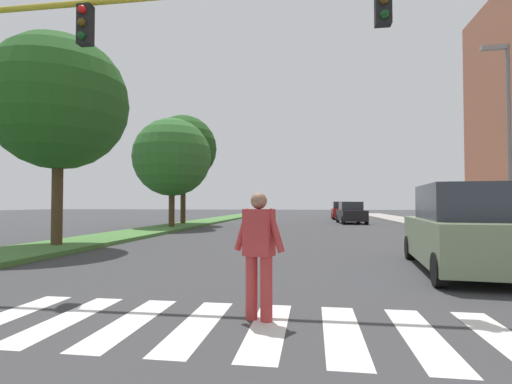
{
  "coord_description": "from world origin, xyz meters",
  "views": [
    {
      "loc": [
        0.56,
        3.24,
        1.54
      ],
      "look_at": [
        -2.23,
        21.97,
        2.11
      ],
      "focal_mm": 26.92,
      "sensor_mm": 36.0,
      "label": 1
    }
  ],
  "objects_px": {
    "pedestrian_performer": "(259,250)",
    "street_lamp_right": "(506,124)",
    "traffic_light_gantry": "(88,59)",
    "tree_mid": "(59,102)",
    "sedan_distant": "(341,211)",
    "suv_crossing": "(463,231)",
    "sedan_midblock": "(351,213)",
    "tree_far": "(172,157)",
    "tree_distant": "(183,149)"
  },
  "relations": [
    {
      "from": "pedestrian_performer",
      "to": "street_lamp_right",
      "type": "bearing_deg",
      "value": 53.14
    },
    {
      "from": "traffic_light_gantry",
      "to": "street_lamp_right",
      "type": "bearing_deg",
      "value": 36.97
    },
    {
      "from": "tree_mid",
      "to": "sedan_distant",
      "type": "bearing_deg",
      "value": 66.88
    },
    {
      "from": "suv_crossing",
      "to": "sedan_midblock",
      "type": "distance_m",
      "value": 21.32
    },
    {
      "from": "suv_crossing",
      "to": "pedestrian_performer",
      "type": "bearing_deg",
      "value": -134.3
    },
    {
      "from": "tree_far",
      "to": "sedan_distant",
      "type": "distance_m",
      "value": 20.05
    },
    {
      "from": "suv_crossing",
      "to": "sedan_midblock",
      "type": "height_order",
      "value": "suv_crossing"
    },
    {
      "from": "traffic_light_gantry",
      "to": "tree_far",
      "type": "bearing_deg",
      "value": 105.01
    },
    {
      "from": "tree_mid",
      "to": "tree_far",
      "type": "distance_m",
      "value": 10.59
    },
    {
      "from": "sedan_midblock",
      "to": "sedan_distant",
      "type": "bearing_deg",
      "value": 91.06
    },
    {
      "from": "street_lamp_right",
      "to": "suv_crossing",
      "type": "xyz_separation_m",
      "value": [
        -3.97,
        -6.55,
        -3.66
      ]
    },
    {
      "from": "tree_mid",
      "to": "sedan_distant",
      "type": "relative_size",
      "value": 1.75
    },
    {
      "from": "tree_mid",
      "to": "pedestrian_performer",
      "type": "distance_m",
      "value": 11.23
    },
    {
      "from": "traffic_light_gantry",
      "to": "sedan_distant",
      "type": "height_order",
      "value": "traffic_light_gantry"
    },
    {
      "from": "sedan_midblock",
      "to": "tree_distant",
      "type": "bearing_deg",
      "value": -159.59
    },
    {
      "from": "tree_mid",
      "to": "tree_distant",
      "type": "height_order",
      "value": "tree_distant"
    },
    {
      "from": "tree_mid",
      "to": "suv_crossing",
      "type": "height_order",
      "value": "tree_mid"
    },
    {
      "from": "pedestrian_performer",
      "to": "suv_crossing",
      "type": "relative_size",
      "value": 0.35
    },
    {
      "from": "tree_distant",
      "to": "sedan_midblock",
      "type": "height_order",
      "value": "tree_distant"
    },
    {
      "from": "street_lamp_right",
      "to": "sedan_midblock",
      "type": "xyz_separation_m",
      "value": [
        -4.38,
        14.76,
        -3.81
      ]
    },
    {
      "from": "suv_crossing",
      "to": "sedan_midblock",
      "type": "bearing_deg",
      "value": 91.1
    },
    {
      "from": "street_lamp_right",
      "to": "pedestrian_performer",
      "type": "distance_m",
      "value": 13.87
    },
    {
      "from": "tree_far",
      "to": "traffic_light_gantry",
      "type": "xyz_separation_m",
      "value": [
        4.17,
        -15.54,
        0.03
      ]
    },
    {
      "from": "tree_distant",
      "to": "tree_far",
      "type": "bearing_deg",
      "value": -81.74
    },
    {
      "from": "tree_mid",
      "to": "pedestrian_performer",
      "type": "xyz_separation_m",
      "value": [
        7.91,
        -6.86,
        -4.08
      ]
    },
    {
      "from": "tree_mid",
      "to": "tree_far",
      "type": "xyz_separation_m",
      "value": [
        0.05,
        10.57,
        -0.63
      ]
    },
    {
      "from": "traffic_light_gantry",
      "to": "street_lamp_right",
      "type": "distance_m",
      "value": 14.67
    },
    {
      "from": "traffic_light_gantry",
      "to": "sedan_distant",
      "type": "xyz_separation_m",
      "value": [
        7.19,
        31.68,
        -3.62
      ]
    },
    {
      "from": "sedan_distant",
      "to": "tree_distant",
      "type": "bearing_deg",
      "value": -133.36
    },
    {
      "from": "tree_mid",
      "to": "tree_far",
      "type": "relative_size",
      "value": 1.08
    },
    {
      "from": "sedan_midblock",
      "to": "sedan_distant",
      "type": "height_order",
      "value": "sedan_distant"
    },
    {
      "from": "tree_mid",
      "to": "traffic_light_gantry",
      "type": "xyz_separation_m",
      "value": [
        4.22,
        -4.97,
        -0.59
      ]
    },
    {
      "from": "tree_mid",
      "to": "sedan_midblock",
      "type": "distance_m",
      "value": 22.31
    },
    {
      "from": "tree_far",
      "to": "suv_crossing",
      "type": "relative_size",
      "value": 1.39
    },
    {
      "from": "tree_mid",
      "to": "traffic_light_gantry",
      "type": "bearing_deg",
      "value": -49.68
    },
    {
      "from": "sedan_distant",
      "to": "sedan_midblock",
      "type": "bearing_deg",
      "value": -88.94
    },
    {
      "from": "tree_distant",
      "to": "suv_crossing",
      "type": "height_order",
      "value": "tree_distant"
    },
    {
      "from": "sedan_distant",
      "to": "tree_mid",
      "type": "bearing_deg",
      "value": -113.12
    },
    {
      "from": "street_lamp_right",
      "to": "traffic_light_gantry",
      "type": "bearing_deg",
      "value": -143.03
    },
    {
      "from": "tree_distant",
      "to": "suv_crossing",
      "type": "bearing_deg",
      "value": -53.57
    },
    {
      "from": "suv_crossing",
      "to": "sedan_distant",
      "type": "relative_size",
      "value": 1.16
    },
    {
      "from": "pedestrian_performer",
      "to": "sedan_distant",
      "type": "bearing_deg",
      "value": 84.06
    },
    {
      "from": "suv_crossing",
      "to": "sedan_distant",
      "type": "distance_m",
      "value": 29.42
    },
    {
      "from": "traffic_light_gantry",
      "to": "pedestrian_performer",
      "type": "bearing_deg",
      "value": -27.08
    },
    {
      "from": "tree_mid",
      "to": "sedan_midblock",
      "type": "height_order",
      "value": "tree_mid"
    },
    {
      "from": "pedestrian_performer",
      "to": "suv_crossing",
      "type": "height_order",
      "value": "suv_crossing"
    },
    {
      "from": "street_lamp_right",
      "to": "tree_distant",
      "type": "bearing_deg",
      "value": 147.9
    },
    {
      "from": "tree_far",
      "to": "sedan_midblock",
      "type": "bearing_deg",
      "value": 34.95
    },
    {
      "from": "street_lamp_right",
      "to": "sedan_midblock",
      "type": "height_order",
      "value": "street_lamp_right"
    },
    {
      "from": "tree_distant",
      "to": "sedan_midblock",
      "type": "xyz_separation_m",
      "value": [
        12.02,
        4.47,
        -4.66
      ]
    }
  ]
}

